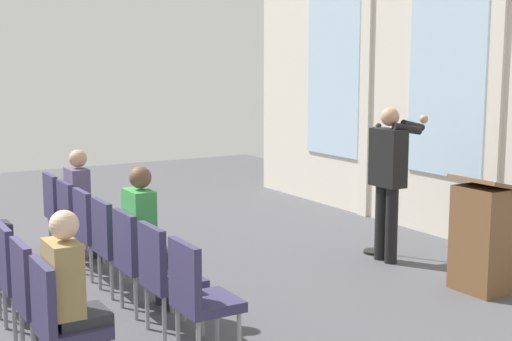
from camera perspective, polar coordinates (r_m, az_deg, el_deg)
name	(u,v)px	position (r m, az deg, el deg)	size (l,w,h in m)	color
rear_partition	(451,85)	(9.32, 15.38, 6.64)	(8.84, 0.14, 3.92)	silver
speaker	(389,172)	(8.14, 10.58, -0.15)	(0.51, 0.69, 1.76)	black
mic_stand	(376,225)	(8.57, 9.59, -4.37)	(0.28, 0.28, 1.55)	black
lectern	(483,237)	(7.37, 17.71, -5.07)	(0.60, 0.48, 1.16)	brown
chair_r0_c0	(60,207)	(8.84, -15.40, -2.85)	(0.46, 0.44, 0.94)	#99999E
chair_r0_c1	(76,217)	(8.25, -14.24, -3.61)	(0.46, 0.44, 0.94)	#99999E
audience_r0_c1	(83,200)	(8.24, -13.74, -2.30)	(0.36, 0.39, 1.29)	#2D2D33
chair_r0_c2	(93,228)	(7.67, -12.90, -4.49)	(0.46, 0.44, 0.94)	#99999E
chair_r0_c3	(114,240)	(7.10, -11.34, -5.50)	(0.46, 0.44, 0.94)	#99999E
chair_r0_c4	(137,255)	(6.53, -9.50, -6.69)	(0.46, 0.44, 0.94)	#99999E
audience_r0_c4	(145,231)	(6.51, -8.89, -4.85)	(0.36, 0.39, 1.34)	#2D2D33
chair_r0_c5	(165,272)	(5.97, -7.30, -8.09)	(0.46, 0.44, 0.94)	#99999E
chair_r0_c6	(198,293)	(5.43, -4.64, -9.77)	(0.46, 0.44, 0.94)	#99999E
chair_r1_c3	(3,255)	(6.84, -19.60, -6.38)	(0.46, 0.44, 0.94)	#99999E
chair_r1_c4	(19,272)	(6.25, -18.47, -7.73)	(0.46, 0.44, 0.94)	#99999E
chair_r1_c5	(38,293)	(5.67, -17.09, -9.36)	(0.46, 0.44, 0.94)	#99999E
chair_r1_c6	(61,318)	(5.09, -15.37, -11.34)	(0.46, 0.44, 0.94)	#99999E
audience_r1_c6	(72,291)	(5.06, -14.53, -9.34)	(0.36, 0.39, 1.28)	#2D2D33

